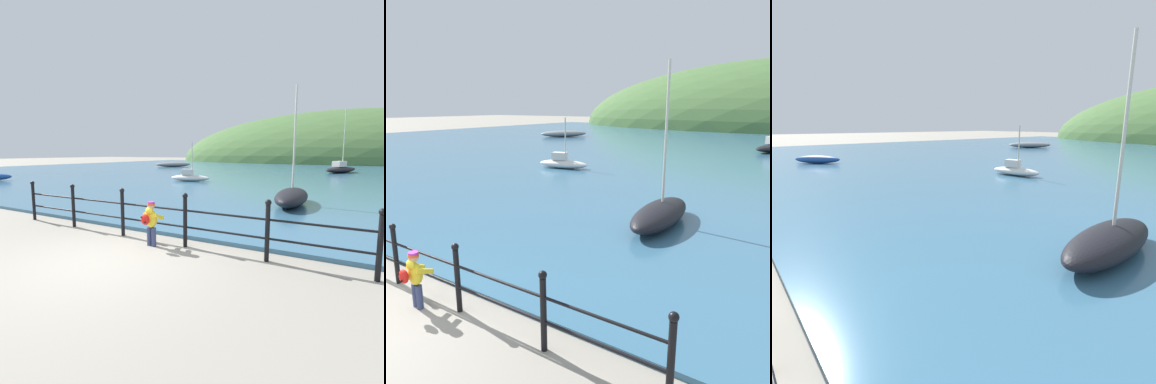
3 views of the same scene
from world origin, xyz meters
TOP-DOWN VIEW (x-y plane):
  - water at (0.00, 32.00)m, footprint 80.00×60.00m
  - iron_railing at (-0.10, 1.50)m, footprint 9.24×0.12m
  - child_in_coat at (0.12, 1.17)m, footprint 0.40×0.54m
  - boat_far_right at (-18.56, 30.73)m, footprint 4.47×4.84m
  - boat_far_left at (-6.23, 13.91)m, footprint 2.90×1.37m
  - boat_green_fishing at (1.89, 7.52)m, footprint 1.35×3.53m

SIDE VIEW (x-z plane):
  - water at x=0.00m, z-range 0.00..0.10m
  - boat_far_left at x=-6.23m, z-range -0.95..1.72m
  - boat_green_fishing at x=1.89m, z-range -1.79..2.66m
  - boat_far_right at x=-18.56m, z-range 0.10..0.77m
  - child_in_coat at x=0.12m, z-range 0.10..1.11m
  - iron_railing at x=-0.10m, z-range 0.04..1.25m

